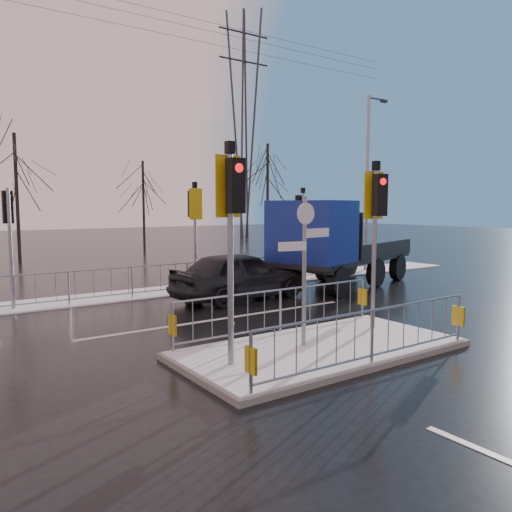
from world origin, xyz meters
TOP-DOWN VIEW (x-y plane):
  - ground at (0.00, 0.00)m, footprint 120.00×120.00m
  - snow_verge at (0.00, 8.60)m, footprint 30.00×2.00m
  - lane_markings at (0.00, -0.33)m, footprint 8.00×11.38m
  - traffic_island at (-0.01, 0.01)m, footprint 6.00×3.04m
  - far_kerb_fixtures at (0.29, 8.09)m, footprint 18.00×0.65m
  - car_far_lane at (1.82, 5.86)m, footprint 4.75×2.16m
  - flatbed_truck at (5.38, 5.67)m, footprint 7.35×4.44m
  - tree_far_a at (-2.00, 22.00)m, footprint 3.75×3.75m
  - tree_far_b at (6.00, 24.00)m, footprint 3.25×3.25m
  - tree_far_c at (14.00, 21.00)m, footprint 4.00×4.00m
  - street_lamp_right at (10.57, 8.50)m, footprint 1.25×0.18m
  - pylon_wires at (16.88, 30.00)m, footprint 70.00×2.38m

SIDE VIEW (x-z plane):
  - ground at x=0.00m, z-range 0.00..0.00m
  - lane_markings at x=0.00m, z-range 0.00..0.01m
  - snow_verge at x=0.00m, z-range 0.00..0.04m
  - traffic_island at x=-0.01m, z-range -1.68..2.47m
  - car_far_lane at x=1.82m, z-range 0.00..1.58m
  - far_kerb_fixtures at x=0.29m, z-range -0.90..2.93m
  - flatbed_truck at x=5.38m, z-range 0.10..3.31m
  - tree_far_b at x=6.00m, z-range 1.11..7.25m
  - street_lamp_right at x=10.57m, z-range 0.39..8.39m
  - tree_far_a at x=-2.00m, z-range 1.28..8.36m
  - tree_far_c at x=14.00m, z-range 1.37..8.92m
  - pylon_wires at x=16.88m, z-range 1.05..21.02m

